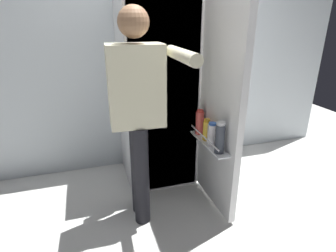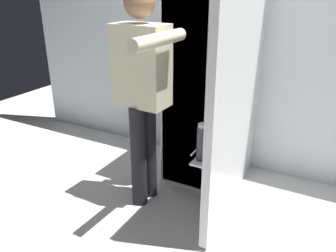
% 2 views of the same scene
% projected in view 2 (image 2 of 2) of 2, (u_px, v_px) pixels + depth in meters
% --- Properties ---
extents(ground_plane, '(7.00, 7.00, 0.00)m').
position_uv_depth(ground_plane, '(181.00, 205.00, 2.68)').
color(ground_plane, silver).
extents(kitchen_wall, '(4.40, 0.10, 2.47)m').
position_uv_depth(kitchen_wall, '(229.00, 30.00, 2.95)').
color(kitchen_wall, silver).
rests_on(kitchen_wall, ground_plane).
extents(refrigerator, '(0.69, 1.25, 1.79)m').
position_uv_depth(refrigerator, '(213.00, 80.00, 2.73)').
color(refrigerator, white).
rests_on(refrigerator, ground_plane).
extents(person, '(0.50, 0.70, 1.60)m').
position_uv_depth(person, '(143.00, 85.00, 2.40)').
color(person, black).
rests_on(person, ground_plane).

